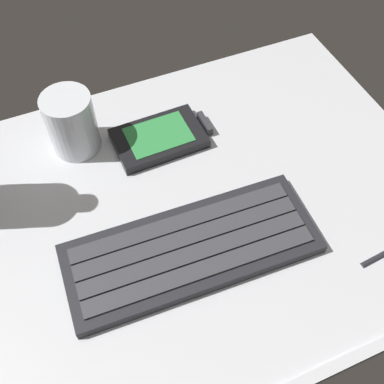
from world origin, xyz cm
name	(u,v)px	position (x,y,z in cm)	size (l,w,h in cm)	color
ground_plane	(193,212)	(0.00, -0.23, -0.99)	(64.00, 48.00, 2.80)	silver
keyboard	(191,248)	(-2.58, -5.81, 0.81)	(29.46, 12.29, 1.70)	#232328
handheld_device	(163,137)	(0.66, 11.50, 0.73)	(12.90, 7.82, 1.50)	black
juice_cup	(72,125)	(-10.37, 15.26, 3.91)	(6.40, 6.40, 8.50)	silver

